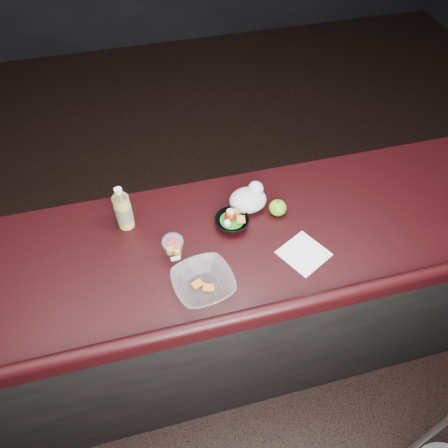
{
  "coord_description": "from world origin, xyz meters",
  "views": [
    {
      "loc": [
        -0.29,
        -0.74,
        2.38
      ],
      "look_at": [
        -0.01,
        0.32,
        1.1
      ],
      "focal_mm": 35.0,
      "sensor_mm": 36.0,
      "label": 1
    }
  ],
  "objects_px": {
    "takeout_bowl": "(203,283)",
    "fruit_cup": "(173,247)",
    "snack_bowl": "(232,221)",
    "lemonade_bottle": "(123,211)",
    "green_apple": "(278,208)"
  },
  "relations": [
    {
      "from": "fruit_cup",
      "to": "lemonade_bottle",
      "type": "bearing_deg",
      "value": 127.69
    },
    {
      "from": "lemonade_bottle",
      "to": "fruit_cup",
      "type": "height_order",
      "value": "lemonade_bottle"
    },
    {
      "from": "fruit_cup",
      "to": "snack_bowl",
      "type": "bearing_deg",
      "value": 20.89
    },
    {
      "from": "lemonade_bottle",
      "to": "green_apple",
      "type": "bearing_deg",
      "value": -8.64
    },
    {
      "from": "green_apple",
      "to": "takeout_bowl",
      "type": "distance_m",
      "value": 0.47
    },
    {
      "from": "fruit_cup",
      "to": "snack_bowl",
      "type": "relative_size",
      "value": 0.72
    },
    {
      "from": "green_apple",
      "to": "snack_bowl",
      "type": "bearing_deg",
      "value": -175.08
    },
    {
      "from": "green_apple",
      "to": "snack_bowl",
      "type": "height_order",
      "value": "snack_bowl"
    },
    {
      "from": "takeout_bowl",
      "to": "fruit_cup",
      "type": "bearing_deg",
      "value": 115.33
    },
    {
      "from": "fruit_cup",
      "to": "takeout_bowl",
      "type": "xyz_separation_m",
      "value": [
        0.08,
        -0.16,
        -0.03
      ]
    },
    {
      "from": "lemonade_bottle",
      "to": "fruit_cup",
      "type": "xyz_separation_m",
      "value": [
        0.16,
        -0.21,
        -0.03
      ]
    },
    {
      "from": "lemonade_bottle",
      "to": "fruit_cup",
      "type": "distance_m",
      "value": 0.26
    },
    {
      "from": "snack_bowl",
      "to": "green_apple",
      "type": "bearing_deg",
      "value": 4.92
    },
    {
      "from": "snack_bowl",
      "to": "takeout_bowl",
      "type": "relative_size",
      "value": 0.64
    },
    {
      "from": "green_apple",
      "to": "takeout_bowl",
      "type": "relative_size",
      "value": 0.3
    }
  ]
}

